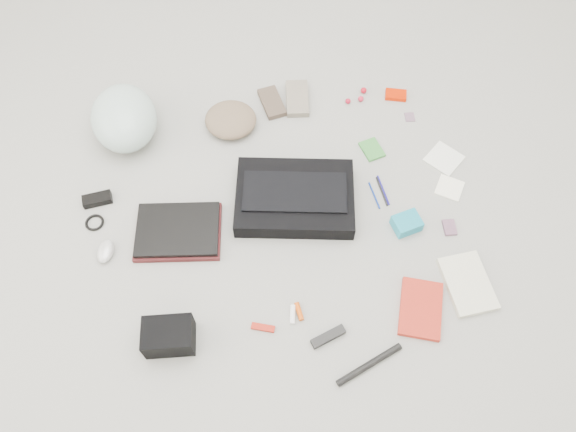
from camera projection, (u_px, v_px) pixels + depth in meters
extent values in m
plane|color=gray|center=(288.00, 222.00, 2.23)|extent=(4.00, 4.00, 0.00)
cube|color=black|center=(295.00, 198.00, 2.24)|extent=(0.54, 0.44, 0.08)
cube|color=black|center=(295.00, 192.00, 2.20)|extent=(0.44, 0.28, 0.01)
cube|color=#511A1C|center=(178.00, 232.00, 2.20)|extent=(0.38, 0.31, 0.02)
cube|color=black|center=(178.00, 229.00, 2.18)|extent=(0.36, 0.29, 0.02)
ellipsoid|color=silver|center=(124.00, 118.00, 2.36)|extent=(0.28, 0.34, 0.21)
ellipsoid|color=#76604B|center=(231.00, 120.00, 2.44)|extent=(0.29, 0.29, 0.08)
cube|color=brown|center=(272.00, 103.00, 2.52)|extent=(0.10, 0.18, 0.03)
cube|color=gray|center=(297.00, 99.00, 2.53)|extent=(0.14, 0.21, 0.03)
cube|color=black|center=(97.00, 199.00, 2.27)|extent=(0.12, 0.06, 0.03)
torus|color=black|center=(95.00, 223.00, 2.22)|extent=(0.10, 0.10, 0.01)
ellipsoid|color=#BDBDBD|center=(105.00, 251.00, 2.15)|extent=(0.09, 0.12, 0.04)
cube|color=black|center=(169.00, 336.00, 1.94)|extent=(0.19, 0.15, 0.11)
cube|color=#A2190A|center=(263.00, 328.00, 2.01)|extent=(0.09, 0.06, 0.01)
cylinder|color=white|center=(293.00, 314.00, 2.03)|extent=(0.04, 0.07, 0.02)
cylinder|color=#CC4809|center=(299.00, 311.00, 2.04)|extent=(0.02, 0.07, 0.02)
cube|color=black|center=(328.00, 337.00, 1.99)|extent=(0.13, 0.06, 0.03)
cylinder|color=black|center=(369.00, 365.00, 1.94)|extent=(0.26, 0.10, 0.02)
cube|color=red|center=(421.00, 309.00, 2.04)|extent=(0.23, 0.26, 0.02)
cube|color=beige|center=(468.00, 284.00, 2.09)|extent=(0.16, 0.24, 0.02)
cube|color=#368034|center=(372.00, 149.00, 2.40)|extent=(0.10, 0.12, 0.01)
cylinder|color=navy|center=(374.00, 195.00, 2.29)|extent=(0.01, 0.13, 0.01)
cylinder|color=black|center=(382.00, 191.00, 2.30)|extent=(0.01, 0.14, 0.01)
cylinder|color=navy|center=(383.00, 190.00, 2.30)|extent=(0.01, 0.14, 0.01)
cube|color=teal|center=(407.00, 223.00, 2.20)|extent=(0.12, 0.10, 0.05)
cube|color=#7C536C|center=(449.00, 227.00, 2.21)|extent=(0.06, 0.08, 0.01)
cube|color=white|center=(444.00, 159.00, 2.38)|extent=(0.18, 0.18, 0.01)
cube|color=white|center=(450.00, 188.00, 2.31)|extent=(0.14, 0.14, 0.01)
sphere|color=#A91028|center=(348.00, 101.00, 2.53)|extent=(0.03, 0.03, 0.02)
sphere|color=red|center=(361.00, 99.00, 2.53)|extent=(0.03, 0.03, 0.03)
sphere|color=#AF0E1E|center=(364.00, 90.00, 2.56)|extent=(0.03, 0.03, 0.03)
cube|color=red|center=(396.00, 95.00, 2.55)|extent=(0.11, 0.09, 0.02)
cube|color=slate|center=(410.00, 117.00, 2.49)|extent=(0.05, 0.06, 0.00)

